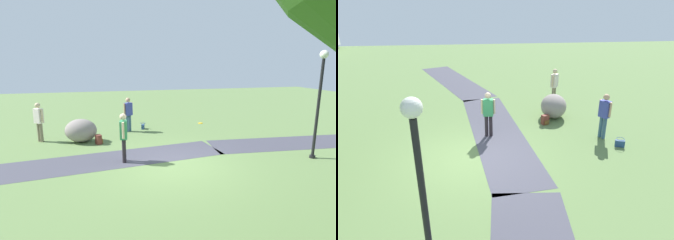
# 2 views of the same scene
# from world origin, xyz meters

# --- Properties ---
(ground_plane) EXTENTS (48.00, 48.00, 0.00)m
(ground_plane) POSITION_xyz_m (0.00, 0.00, 0.00)
(ground_plane) COLOR #5D7944
(footpath_segment_mid) EXTENTS (8.17, 2.83, 0.01)m
(footpath_segment_mid) POSITION_xyz_m (1.95, -1.00, 0.00)
(footpath_segment_mid) COLOR #41404C
(footpath_segment_mid) RESTS_ON ground
(footpath_segment_far) EXTENTS (8.08, 4.84, 0.01)m
(footpath_segment_far) POSITION_xyz_m (9.59, 1.07, 0.00)
(footpath_segment_far) COLOR #41404C
(footpath_segment_far) RESTS_ON ground
(lamp_post) EXTENTS (0.28, 0.28, 3.78)m
(lamp_post) POSITION_xyz_m (-5.03, 0.54, 2.32)
(lamp_post) COLOR black
(lamp_post) RESTS_ON ground
(lawn_boulder) EXTENTS (1.56, 1.35, 1.00)m
(lawn_boulder) POSITION_xyz_m (3.20, -3.54, 0.50)
(lawn_boulder) COLOR gray
(lawn_boulder) RESTS_ON ground
(woman_with_handbag) EXTENTS (0.46, 0.39, 1.69)m
(woman_with_handbag) POSITION_xyz_m (1.04, -4.84, 0.98)
(woman_with_handbag) COLOR #395971
(woman_with_handbag) RESTS_ON ground
(man_near_boulder) EXTENTS (0.28, 0.52, 1.71)m
(man_near_boulder) POSITION_xyz_m (1.60, -0.68, 0.99)
(man_near_boulder) COLOR #272026
(man_near_boulder) RESTS_ON ground
(passerby_on_path) EXTENTS (0.43, 0.42, 1.70)m
(passerby_on_path) POSITION_xyz_m (4.92, -3.99, 0.99)
(passerby_on_path) COLOR #7D7058
(passerby_on_path) RESTS_ON ground
(handbag_on_grass) EXTENTS (0.34, 0.34, 0.31)m
(handbag_on_grass) POSITION_xyz_m (0.28, -5.19, 0.14)
(handbag_on_grass) COLOR navy
(handbag_on_grass) RESTS_ON ground
(backpack_by_boulder) EXTENTS (0.33, 0.34, 0.40)m
(backpack_by_boulder) POSITION_xyz_m (2.47, -3.03, 0.19)
(backpack_by_boulder) COLOR brown
(backpack_by_boulder) RESTS_ON ground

